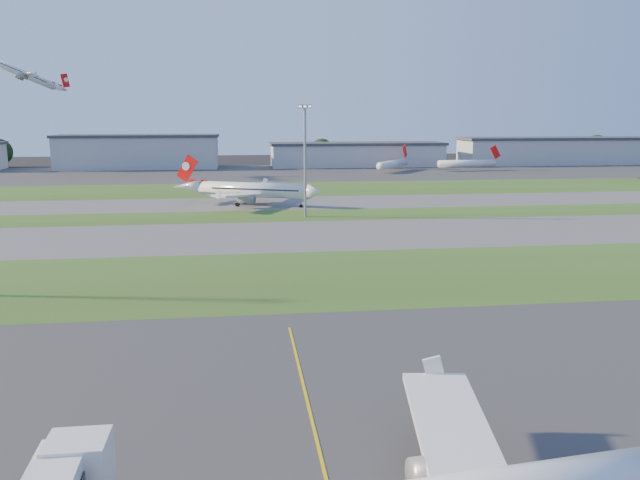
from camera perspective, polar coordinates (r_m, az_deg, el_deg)
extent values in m
cube|color=#2F4918|center=(91.02, -7.07, -3.60)|extent=(300.00, 34.00, 0.01)
cube|color=#515154|center=(123.22, -7.18, 0.31)|extent=(300.00, 32.00, 0.01)
cube|color=#2F4918|center=(147.85, -7.23, 2.13)|extent=(300.00, 18.00, 0.01)
cube|color=#515154|center=(169.61, -7.26, 3.29)|extent=(300.00, 26.00, 0.01)
cube|color=#2F4918|center=(202.35, -7.30, 4.57)|extent=(300.00, 40.00, 0.01)
cube|color=#333335|center=(262.04, -7.34, 6.07)|extent=(400.00, 80.00, 0.01)
cube|color=silver|center=(39.67, -21.22, -18.51)|extent=(3.40, 3.00, 3.00)
cube|color=silver|center=(41.43, 12.19, -16.98)|extent=(6.61, 15.75, 1.57)
cylinder|color=gray|center=(39.65, 11.48, -20.20)|extent=(4.50, 2.79, 2.34)
cylinder|color=silver|center=(165.13, -6.09, 4.59)|extent=(29.21, 15.78, 3.83)
cube|color=red|center=(172.90, -12.04, 6.41)|extent=(6.12, 2.98, 7.63)
cube|color=silver|center=(172.98, -5.37, 4.73)|extent=(7.08, 15.68, 1.56)
cube|color=silver|center=(158.24, -7.55, 4.08)|extent=(12.88, 14.72, 1.56)
cylinder|color=gray|center=(170.51, -5.17, 4.27)|extent=(4.81, 3.84, 2.32)
cylinder|color=gray|center=(159.79, -6.72, 3.77)|extent=(4.81, 3.84, 2.32)
cylinder|color=silver|center=(267.45, -25.48, 13.55)|extent=(21.56, 12.75, 2.87)
cube|color=red|center=(270.37, -22.45, 14.57)|extent=(4.50, 2.44, 5.72)
cube|color=silver|center=(261.59, -25.09, 13.57)|extent=(9.97, 10.82, 1.17)
cube|color=silver|center=(273.50, -25.51, 13.39)|extent=(5.81, 11.81, 1.17)
cylinder|color=gray|center=(263.00, -25.39, 13.35)|extent=(3.62, 2.98, 1.74)
cylinder|color=gray|center=(271.64, -25.68, 13.22)|extent=(3.62, 2.98, 1.74)
cylinder|color=silver|center=(269.22, 6.67, 6.91)|extent=(18.41, 22.55, 3.20)
cube|color=red|center=(280.85, 7.77, 8.04)|extent=(3.40, 4.28, 6.16)
cylinder|color=silver|center=(277.84, 13.28, 6.82)|extent=(26.17, 5.23, 3.20)
cube|color=red|center=(283.28, 15.73, 7.75)|extent=(5.18, 0.71, 6.16)
cylinder|color=gray|center=(145.20, -1.38, 7.02)|extent=(0.60, 0.60, 25.00)
cube|color=gray|center=(144.82, -1.40, 12.11)|extent=(3.20, 0.50, 0.80)
cube|color=#FFF2CC|center=(144.82, -1.40, 12.11)|extent=(2.80, 0.70, 0.35)
cube|color=#95999D|center=(294.91, -16.25, 7.65)|extent=(70.00, 22.00, 14.00)
cube|color=#383A3F|center=(294.59, -16.33, 9.12)|extent=(71.40, 23.00, 1.20)
cube|color=#95999D|center=(296.74, 3.39, 7.71)|extent=(80.00, 22.00, 10.00)
cube|color=#383A3F|center=(296.45, 3.41, 8.79)|extent=(81.60, 23.00, 1.20)
cube|color=#95999D|center=(330.21, 20.86, 7.53)|extent=(95.00, 22.00, 12.00)
cube|color=#383A3F|center=(329.93, 20.94, 8.67)|extent=(96.90, 23.00, 1.20)
cylinder|color=black|center=(325.84, -27.22, 6.31)|extent=(1.00, 1.00, 4.40)
cylinder|color=black|center=(303.43, -11.18, 6.99)|extent=(1.00, 1.00, 3.60)
sphere|color=black|center=(303.17, -11.21, 7.75)|extent=(9.90, 9.90, 9.90)
cylinder|color=black|center=(308.36, 0.14, 7.32)|extent=(1.00, 1.00, 4.20)
sphere|color=black|center=(308.07, 0.14, 8.19)|extent=(11.55, 11.55, 11.55)
cylinder|color=black|center=(324.83, 13.53, 7.17)|extent=(1.00, 1.00, 3.80)
sphere|color=black|center=(324.58, 13.56, 7.93)|extent=(10.45, 10.45, 10.45)
cylinder|color=black|center=(359.10, 23.88, 6.95)|extent=(1.00, 1.00, 4.60)
sphere|color=black|center=(358.83, 23.95, 7.78)|extent=(12.65, 12.65, 12.65)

